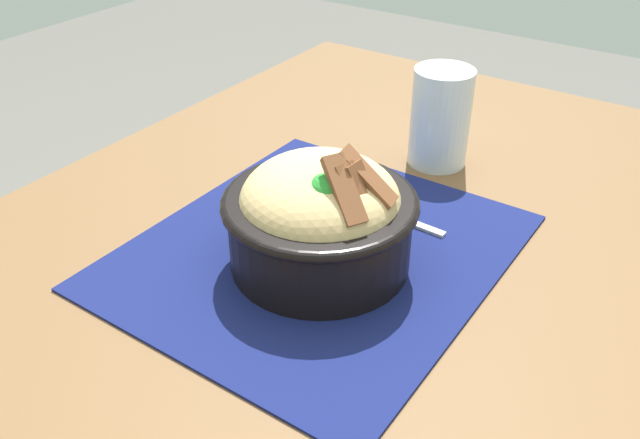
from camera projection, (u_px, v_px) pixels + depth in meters
name	position (u px, v px, depth m)	size (l,w,h in m)	color
table	(349.00, 305.00, 0.73)	(1.06, 0.77, 0.72)	brown
placemat	(317.00, 251.00, 0.68)	(0.38, 0.34, 0.00)	#11194C
bowl	(320.00, 216.00, 0.63)	(0.20, 0.20, 0.13)	black
fork	(387.00, 214.00, 0.73)	(0.02, 0.13, 0.00)	silver
drinking_glass	(440.00, 123.00, 0.82)	(0.07, 0.07, 0.12)	silver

